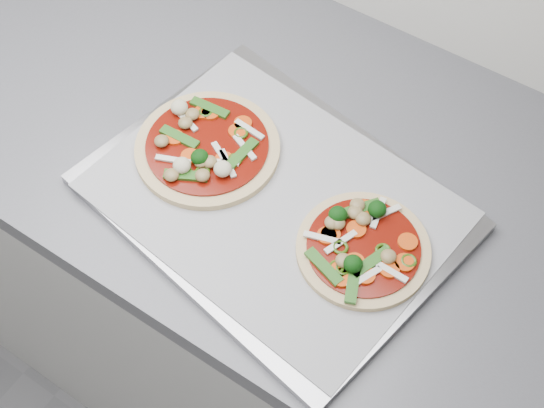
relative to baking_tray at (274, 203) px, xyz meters
The scene contains 4 objects.
baking_tray is the anchor object (origin of this frame).
parchment 0.01m from the baking_tray, ahead, with size 0.44×0.32×0.00m, color #9E9EA3.
pizza_left 0.12m from the baking_tray, behind, with size 0.24×0.24×0.03m.
pizza_right 0.13m from the baking_tray, ahead, with size 0.19×0.19×0.03m.
Camera 1 is at (-0.23, 0.75, 1.73)m, focal length 50.00 mm.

